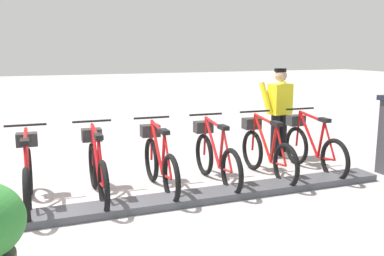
{
  "coord_description": "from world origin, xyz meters",
  "views": [
    {
      "loc": [
        -5.07,
        0.61,
        2.0
      ],
      "look_at": [
        0.5,
        -1.58,
        0.9
      ],
      "focal_mm": 40.03,
      "sensor_mm": 36.0,
      "label": 1
    }
  ],
  "objects_px": {
    "bike_docked_2": "(215,155)",
    "worker_near_rack": "(279,109)",
    "bike_docked_0": "(312,146)",
    "bike_docked_5": "(28,174)",
    "bike_docked_1": "(266,150)",
    "bike_docked_3": "(159,161)",
    "bike_docked_4": "(97,167)"
  },
  "relations": [
    {
      "from": "bike_docked_4",
      "to": "bike_docked_0",
      "type": "bearing_deg",
      "value": -90.0
    },
    {
      "from": "bike_docked_2",
      "to": "bike_docked_4",
      "type": "xyz_separation_m",
      "value": [
        0.0,
        1.76,
        0.0
      ]
    },
    {
      "from": "bike_docked_3",
      "to": "bike_docked_4",
      "type": "relative_size",
      "value": 1.0
    },
    {
      "from": "bike_docked_4",
      "to": "worker_near_rack",
      "type": "relative_size",
      "value": 1.04
    },
    {
      "from": "bike_docked_0",
      "to": "bike_docked_1",
      "type": "height_order",
      "value": "same"
    },
    {
      "from": "bike_docked_0",
      "to": "bike_docked_3",
      "type": "relative_size",
      "value": 1.0
    },
    {
      "from": "bike_docked_5",
      "to": "bike_docked_3",
      "type": "bearing_deg",
      "value": -90.0
    },
    {
      "from": "bike_docked_2",
      "to": "bike_docked_4",
      "type": "distance_m",
      "value": 1.76
    },
    {
      "from": "bike_docked_2",
      "to": "bike_docked_5",
      "type": "bearing_deg",
      "value": 90.0
    },
    {
      "from": "bike_docked_4",
      "to": "bike_docked_5",
      "type": "xyz_separation_m",
      "value": [
        0.0,
        0.88,
        0.0
      ]
    },
    {
      "from": "bike_docked_0",
      "to": "bike_docked_1",
      "type": "xyz_separation_m",
      "value": [
        0.0,
        0.88,
        0.0
      ]
    },
    {
      "from": "bike_docked_4",
      "to": "bike_docked_5",
      "type": "height_order",
      "value": "same"
    },
    {
      "from": "bike_docked_3",
      "to": "bike_docked_2",
      "type": "bearing_deg",
      "value": -90.0
    },
    {
      "from": "bike_docked_3",
      "to": "bike_docked_5",
      "type": "bearing_deg",
      "value": 90.0
    },
    {
      "from": "bike_docked_2",
      "to": "bike_docked_3",
      "type": "xyz_separation_m",
      "value": [
        0.0,
        0.88,
        0.0
      ]
    },
    {
      "from": "bike_docked_0",
      "to": "worker_near_rack",
      "type": "xyz_separation_m",
      "value": [
        1.01,
        -0.0,
        0.48
      ]
    },
    {
      "from": "bike_docked_5",
      "to": "worker_near_rack",
      "type": "relative_size",
      "value": 1.04
    },
    {
      "from": "worker_near_rack",
      "to": "bike_docked_2",
      "type": "bearing_deg",
      "value": 119.82
    },
    {
      "from": "bike_docked_0",
      "to": "bike_docked_2",
      "type": "xyz_separation_m",
      "value": [
        0.0,
        1.76,
        0.0
      ]
    },
    {
      "from": "bike_docked_3",
      "to": "bike_docked_5",
      "type": "distance_m",
      "value": 1.76
    },
    {
      "from": "bike_docked_4",
      "to": "bike_docked_1",
      "type": "bearing_deg",
      "value": -90.0
    },
    {
      "from": "bike_docked_2",
      "to": "worker_near_rack",
      "type": "bearing_deg",
      "value": -60.18
    },
    {
      "from": "bike_docked_0",
      "to": "bike_docked_2",
      "type": "distance_m",
      "value": 1.76
    },
    {
      "from": "bike_docked_1",
      "to": "bike_docked_4",
      "type": "xyz_separation_m",
      "value": [
        0.0,
        2.64,
        0.0
      ]
    },
    {
      "from": "bike_docked_5",
      "to": "worker_near_rack",
      "type": "distance_m",
      "value": 4.55
    },
    {
      "from": "bike_docked_1",
      "to": "bike_docked_2",
      "type": "xyz_separation_m",
      "value": [
        0.0,
        0.88,
        0.0
      ]
    },
    {
      "from": "bike_docked_2",
      "to": "bike_docked_3",
      "type": "height_order",
      "value": "same"
    },
    {
      "from": "bike_docked_2",
      "to": "worker_near_rack",
      "type": "relative_size",
      "value": 1.04
    },
    {
      "from": "bike_docked_3",
      "to": "bike_docked_0",
      "type": "bearing_deg",
      "value": -90.0
    },
    {
      "from": "bike_docked_0",
      "to": "bike_docked_5",
      "type": "distance_m",
      "value": 4.4
    },
    {
      "from": "bike_docked_1",
      "to": "bike_docked_4",
      "type": "relative_size",
      "value": 1.0
    },
    {
      "from": "bike_docked_2",
      "to": "bike_docked_0",
      "type": "bearing_deg",
      "value": -90.0
    }
  ]
}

